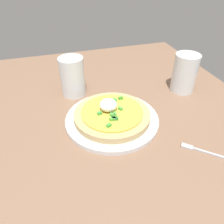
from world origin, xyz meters
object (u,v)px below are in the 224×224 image
object	(u,v)px
pizza	(112,114)
fork	(201,151)
cup_far	(73,79)
cup_near	(184,75)
plate	(112,119)

from	to	relation	value
pizza	fork	bearing A→B (deg)	44.84
pizza	fork	xyz separation A→B (cm)	(17.73, 17.63, -2.39)
pizza	fork	distance (cm)	25.11
pizza	cup_far	xyz separation A→B (cm)	(-18.23, -7.91, 3.08)
cup_near	cup_far	distance (cm)	37.53
plate	cup_near	world-z (taller)	cup_near
plate	pizza	bearing A→B (deg)	-137.89
plate	cup_near	xyz separation A→B (cm)	(-9.80, 28.59, 5.27)
cup_near	cup_far	world-z (taller)	same
cup_far	fork	distance (cm)	44.44
cup_near	cup_far	size ratio (longest dim) A/B	1.01
cup_far	pizza	bearing A→B (deg)	23.46
cup_far	fork	xyz separation A→B (cm)	(35.96, 25.54, -5.47)
plate	fork	size ratio (longest dim) A/B	2.80
pizza	cup_far	world-z (taller)	cup_far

